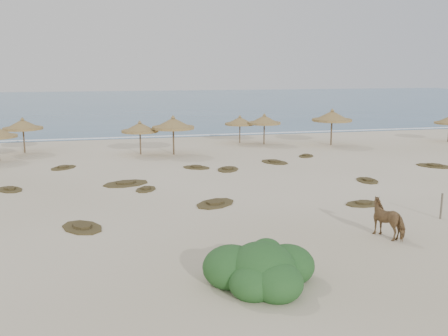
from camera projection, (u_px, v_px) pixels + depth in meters
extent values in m
plane|color=beige|center=(248.00, 211.00, 22.34)|extent=(160.00, 160.00, 0.00)
cube|color=#295A7C|center=(137.00, 102.00, 93.88)|extent=(200.00, 100.00, 0.01)
cube|color=white|center=(172.00, 136.00, 47.14)|extent=(70.00, 0.60, 0.01)
cylinder|color=brown|center=(24.00, 139.00, 37.67)|extent=(0.12, 0.12, 2.03)
cylinder|color=olive|center=(23.00, 128.00, 37.51)|extent=(3.39, 3.39, 0.17)
cone|color=olive|center=(23.00, 124.00, 37.44)|extent=(3.28, 3.28, 0.73)
cone|color=olive|center=(22.00, 118.00, 37.36)|extent=(0.35, 0.35, 0.21)
cylinder|color=brown|center=(174.00, 140.00, 36.84)|extent=(0.13, 0.13, 2.20)
cylinder|color=olive|center=(173.00, 128.00, 36.66)|extent=(3.68, 3.68, 0.19)
cone|color=olive|center=(173.00, 123.00, 36.59)|extent=(3.56, 3.56, 0.78)
cone|color=olive|center=(173.00, 117.00, 36.50)|extent=(0.38, 0.38, 0.23)
cylinder|color=brown|center=(140.00, 142.00, 36.93)|extent=(0.11, 0.11, 1.91)
cylinder|color=olive|center=(140.00, 131.00, 36.78)|extent=(2.86, 2.86, 0.16)
cone|color=olive|center=(140.00, 127.00, 36.72)|extent=(2.77, 2.77, 0.68)
cone|color=olive|center=(140.00, 122.00, 36.64)|extent=(0.33, 0.33, 0.20)
cylinder|color=brown|center=(240.00, 133.00, 42.61)|extent=(0.10, 0.10, 1.80)
cylinder|color=olive|center=(240.00, 124.00, 42.46)|extent=(3.28, 3.28, 0.15)
cone|color=olive|center=(240.00, 121.00, 42.41)|extent=(3.17, 3.17, 0.64)
cone|color=olive|center=(240.00, 116.00, 42.33)|extent=(0.31, 0.31, 0.19)
cylinder|color=brown|center=(264.00, 133.00, 42.00)|extent=(0.11, 0.11, 1.95)
cylinder|color=olive|center=(264.00, 123.00, 41.84)|extent=(3.14, 3.14, 0.17)
cone|color=olive|center=(264.00, 119.00, 41.78)|extent=(3.03, 3.03, 0.70)
cone|color=olive|center=(264.00, 114.00, 41.70)|extent=(0.33, 0.33, 0.20)
cylinder|color=brown|center=(331.00, 131.00, 41.42)|extent=(0.13, 0.13, 2.29)
cylinder|color=olive|center=(332.00, 120.00, 41.23)|extent=(3.91, 3.91, 0.20)
cone|color=olive|center=(332.00, 116.00, 41.16)|extent=(3.78, 3.78, 0.82)
cone|color=olive|center=(332.00, 110.00, 41.06)|extent=(0.39, 0.39, 0.24)
imported|color=olive|center=(389.00, 219.00, 18.85)|extent=(1.33, 1.84, 1.42)
cylinder|color=#675E4D|center=(441.00, 206.00, 21.11)|extent=(0.09, 0.09, 1.12)
ellipsoid|color=#2C5D27|center=(262.00, 268.00, 14.54)|extent=(2.04, 2.04, 1.53)
ellipsoid|color=#2C5D27|center=(288.00, 265.00, 15.06)|extent=(1.63, 1.63, 1.22)
ellipsoid|color=#2C5D27|center=(231.00, 267.00, 14.75)|extent=(1.73, 1.73, 1.30)
ellipsoid|color=#2C5D27|center=(277.00, 283.00, 13.93)|extent=(1.53, 1.53, 1.15)
ellipsoid|color=#2C5D27|center=(253.00, 282.00, 13.99)|extent=(1.43, 1.43, 1.07)
ellipsoid|color=#2C5D27|center=(272.00, 262.00, 15.59)|extent=(1.22, 1.22, 0.92)
ellipsoid|color=#2C5D27|center=(267.00, 250.00, 15.02)|extent=(0.92, 0.92, 0.69)
ellipsoid|color=#2C5D27|center=(251.00, 255.00, 14.48)|extent=(0.81, 0.81, 0.61)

